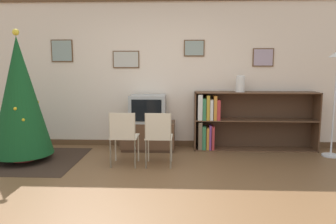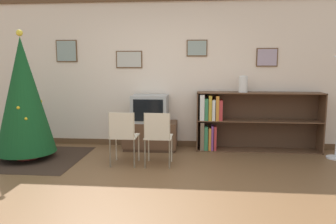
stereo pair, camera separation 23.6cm
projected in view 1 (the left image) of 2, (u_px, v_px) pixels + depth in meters
ground_plane at (146, 194)px, 3.83m from camera, size 24.00×24.00×0.00m
wall_back at (160, 73)px, 5.96m from camera, size 8.54×0.11×2.70m
area_rug at (24, 160)px, 5.18m from camera, size 1.77×1.55×0.01m
christmas_tree at (20, 97)px, 5.03m from camera, size 0.92×0.92×2.02m
tv_console at (148, 136)px, 5.81m from camera, size 0.94×0.50×0.50m
television at (148, 109)px, 5.74m from camera, size 0.62×0.49×0.48m
folding_chair_left at (124, 135)px, 4.82m from camera, size 0.40×0.40×0.82m
folding_chair_right at (159, 136)px, 4.79m from camera, size 0.40×0.40×0.82m
bookshelf at (234, 120)px, 5.79m from camera, size 2.14×0.36×1.03m
vase at (240, 84)px, 5.66m from camera, size 0.16×0.16×0.28m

